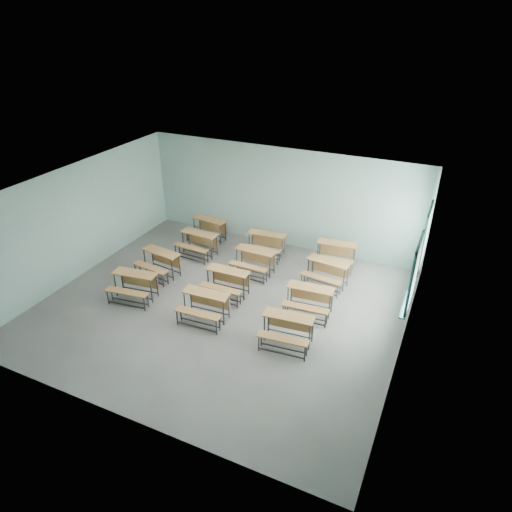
% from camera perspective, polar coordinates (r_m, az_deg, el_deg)
% --- Properties ---
extents(room, '(9.04, 8.04, 3.24)m').
position_cam_1_polar(room, '(11.17, -4.10, 0.43)').
color(room, gray).
rests_on(room, ground).
extents(desk_unit_r0c0, '(1.26, 0.93, 0.73)m').
position_cam_1_polar(desk_unit_r0c0, '(12.46, -15.06, -3.23)').
color(desk_unit_r0c0, '#A26F3A').
rests_on(desk_unit_r0c0, ground).
extents(desk_unit_r0c1, '(1.21, 0.84, 0.73)m').
position_cam_1_polar(desk_unit_r0c1, '(11.32, -6.45, -5.85)').
color(desk_unit_r0c1, '#A26F3A').
rests_on(desk_unit_r0c1, ground).
extents(desk_unit_r0c2, '(1.24, 0.89, 0.73)m').
position_cam_1_polar(desk_unit_r0c2, '(10.51, 3.94, -8.80)').
color(desk_unit_r0c2, '#A26F3A').
rests_on(desk_unit_r0c2, ground).
extents(desk_unit_r1c0, '(1.26, 0.93, 0.73)m').
position_cam_1_polar(desk_unit_r1c0, '(13.37, -12.01, -0.50)').
color(desk_unit_r1c0, '#A26F3A').
rests_on(desk_unit_r1c0, ground).
extents(desk_unit_r1c1, '(1.19, 0.81, 0.73)m').
position_cam_1_polar(desk_unit_r1c1, '(12.19, -3.72, -2.94)').
color(desk_unit_r1c1, '#A26F3A').
rests_on(desk_unit_r1c1, ground).
extents(desk_unit_r1c2, '(1.22, 0.87, 0.73)m').
position_cam_1_polar(desk_unit_r1c2, '(11.53, 6.66, -5.15)').
color(desk_unit_r1c2, '#A26F3A').
rests_on(desk_unit_r1c2, ground).
extents(desk_unit_r2c0, '(1.21, 0.85, 0.73)m').
position_cam_1_polar(desk_unit_r2c0, '(14.26, -7.30, 1.88)').
color(desk_unit_r2c0, '#A26F3A').
rests_on(desk_unit_r2c0, ground).
extents(desk_unit_r2c1, '(1.18, 0.80, 0.73)m').
position_cam_1_polar(desk_unit_r2c1, '(13.15, -0.27, -0.34)').
color(desk_unit_r2c1, '#A26F3A').
rests_on(desk_unit_r2c1, ground).
extents(desk_unit_r2c2, '(1.25, 0.91, 0.73)m').
position_cam_1_polar(desk_unit_r2c2, '(12.74, 8.82, -1.74)').
color(desk_unit_r2c2, '#A26F3A').
rests_on(desk_unit_r2c2, ground).
extents(desk_unit_r3c0, '(1.25, 0.92, 0.73)m').
position_cam_1_polar(desk_unit_r3c0, '(15.17, -6.07, 3.67)').
color(desk_unit_r3c0, '#A26F3A').
rests_on(desk_unit_r3c0, ground).
extents(desk_unit_r3c1, '(1.23, 0.89, 0.73)m').
position_cam_1_polar(desk_unit_r3c1, '(14.11, 1.25, 1.82)').
color(desk_unit_r3c1, '#A26F3A').
rests_on(desk_unit_r3c1, ground).
extents(desk_unit_r3c2, '(1.24, 0.90, 0.73)m').
position_cam_1_polar(desk_unit_r3c2, '(13.74, 9.96, 0.57)').
color(desk_unit_r3c2, '#A26F3A').
rests_on(desk_unit_r3c2, ground).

